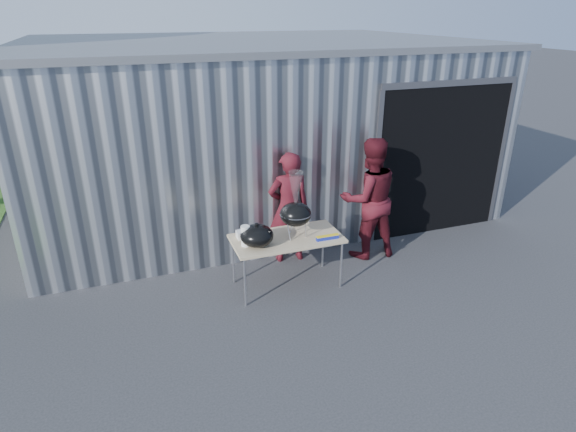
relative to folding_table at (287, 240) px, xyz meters
name	(u,v)px	position (x,y,z in m)	size (l,w,h in m)	color
ground	(291,320)	(-0.23, -0.83, -0.71)	(80.00, 80.00, 0.00)	#2B2B2E
building	(256,121)	(0.68, 3.76, 0.83)	(8.20, 6.20, 3.10)	silver
folding_table	(287,240)	(0.00, 0.00, 0.00)	(1.50, 0.75, 0.75)	tan
kettle_grill	(296,208)	(0.12, -0.03, 0.46)	(0.43, 0.43, 0.93)	black
grill_lid	(257,236)	(-0.45, -0.10, 0.18)	(0.44, 0.44, 0.32)	black
paper_towels	(245,236)	(-0.59, -0.05, 0.18)	(0.12, 0.12, 0.28)	white
white_tub	(244,234)	(-0.55, 0.19, 0.09)	(0.20, 0.15, 0.10)	white
foil_box	(327,237)	(0.50, -0.25, 0.07)	(0.32, 0.05, 0.06)	navy
person_cook	(289,208)	(0.29, 0.72, 0.16)	(0.63, 0.41, 1.73)	#471018
person_bystander	(369,199)	(1.50, 0.46, 0.24)	(0.92, 0.72, 1.90)	#471018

